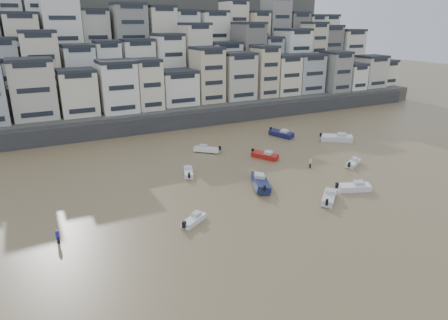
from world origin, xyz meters
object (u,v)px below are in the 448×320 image
boat_b (354,186)px  boat_c (261,182)px  person_pink (310,163)px  boat_i (281,133)px  boat_a (329,196)px  boat_h (207,148)px  person_blue (58,236)px  boat_g (337,137)px  boat_f (188,171)px  boat_d (353,162)px  boat_e (265,154)px  boat_j (194,219)px

boat_b → boat_c: bearing=168.9°
person_pink → boat_i: bearing=69.6°
boat_a → boat_h: boat_h is taller
boat_a → boat_c: boat_c is taller
person_blue → person_pink: bearing=9.0°
boat_g → boat_h: (-27.04, 5.81, -0.20)m
boat_g → person_blue: boat_g is taller
boat_i → person_pink: bearing=-37.2°
boat_f → boat_g: bearing=-64.3°
boat_a → boat_f: (-13.62, 18.12, -0.09)m
boat_a → boat_d: bearing=-8.2°
boat_b → boat_e: size_ratio=0.99×
boat_g → boat_i: boat_g is taller
person_blue → boat_g: bearing=16.5°
boat_i → boat_j: size_ratio=1.48×
boat_b → boat_j: bearing=-162.1°
boat_b → boat_e: 18.77m
boat_e → boat_g: bearing=70.4°
boat_e → boat_f: boat_e is taller
person_blue → boat_i: bearing=27.5°
boat_c → boat_d: size_ratio=1.53×
boat_h → boat_e: bearing=175.6°
boat_b → boat_a: bearing=-147.6°
boat_d → boat_e: boat_e is taller
boat_e → boat_c: bearing=-62.1°
boat_d → boat_c: bearing=155.1°
boat_g → boat_f: bearing=-138.6°
boat_d → person_blue: size_ratio=2.60×
boat_g → boat_a: bearing=-98.8°
boat_j → boat_h: bearing=30.0°
boat_b → boat_c: (-11.55, 7.35, 0.20)m
boat_h → boat_j: bearing=103.6°
boat_i → person_pink: size_ratio=3.60×
boat_a → boat_b: 5.76m
boat_j → boat_d: bearing=-20.5°
boat_c → boat_g: 30.19m
boat_f → boat_g: boat_g is taller
boat_b → boat_i: (7.33, 28.99, 0.11)m
boat_i → person_blue: person_blue is taller
boat_f → boat_g: size_ratio=0.67×
boat_b → person_pink: bearing=108.7°
boat_g → person_blue: size_ratio=3.98×
boat_g → boat_i: 11.59m
boat_d → boat_f: 28.56m
boat_a → boat_b: boat_b is taller
boat_b → boat_i: size_ratio=0.87×
boat_b → boat_g: bearing=74.7°
boat_j → boat_f: bearing=38.1°
boat_g → boat_h: size_ratio=1.28×
boat_e → boat_b: bearing=-15.3°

